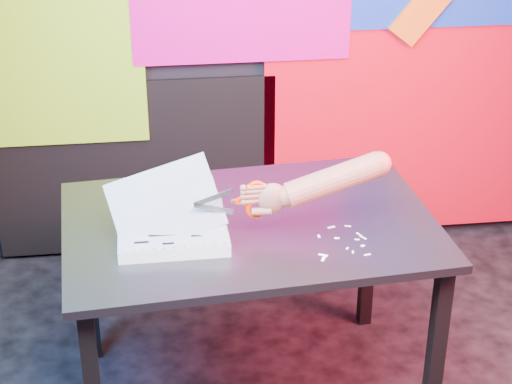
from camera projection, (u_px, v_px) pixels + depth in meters
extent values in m
cube|color=red|center=(437.00, 73.00, 3.91)|extent=(1.60, 0.02, 1.60)
cube|color=#85C91D|center=(53.00, 35.00, 3.60)|extent=(0.75, 0.02, 1.00)
cube|color=black|center=(135.00, 168.00, 3.94)|extent=(1.30, 0.02, 0.85)
cube|color=black|center=(88.00, 279.00, 3.28)|extent=(0.05, 0.05, 0.72)
cube|color=black|center=(435.00, 357.00, 2.86)|extent=(0.05, 0.05, 0.72)
cube|color=black|center=(368.00, 249.00, 3.48)|extent=(0.05, 0.05, 0.72)
cube|color=#2C2C2D|center=(249.00, 225.00, 2.90)|extent=(1.31, 0.93, 0.03)
cube|color=white|center=(173.00, 235.00, 2.77)|extent=(0.35, 0.26, 0.04)
cube|color=silver|center=(173.00, 229.00, 2.76)|extent=(0.35, 0.26, 0.00)
cube|color=silver|center=(173.00, 228.00, 2.76)|extent=(0.35, 0.25, 0.11)
cube|color=silver|center=(169.00, 219.00, 2.76)|extent=(0.38, 0.24, 0.19)
cube|color=silver|center=(165.00, 204.00, 2.75)|extent=(0.40, 0.21, 0.26)
cylinder|color=#2B2B2B|center=(123.00, 251.00, 2.64)|extent=(0.01, 0.01, 0.00)
cylinder|color=#2B2B2B|center=(134.00, 250.00, 2.64)|extent=(0.01, 0.01, 0.00)
cylinder|color=#2B2B2B|center=(144.00, 249.00, 2.64)|extent=(0.01, 0.01, 0.00)
cylinder|color=#2B2B2B|center=(154.00, 249.00, 2.65)|extent=(0.01, 0.01, 0.00)
cylinder|color=#2B2B2B|center=(164.00, 248.00, 2.65)|extent=(0.01, 0.01, 0.00)
cylinder|color=#2B2B2B|center=(175.00, 247.00, 2.66)|extent=(0.01, 0.01, 0.00)
cylinder|color=#2B2B2B|center=(185.00, 247.00, 2.66)|extent=(0.01, 0.01, 0.00)
cylinder|color=#2B2B2B|center=(195.00, 246.00, 2.66)|extent=(0.01, 0.01, 0.00)
cylinder|color=#2B2B2B|center=(205.00, 245.00, 2.67)|extent=(0.01, 0.01, 0.00)
cylinder|color=#2B2B2B|center=(215.00, 244.00, 2.67)|extent=(0.01, 0.01, 0.00)
cylinder|color=#2B2B2B|center=(225.00, 244.00, 2.67)|extent=(0.01, 0.01, 0.00)
cylinder|color=#2B2B2B|center=(124.00, 214.00, 2.84)|extent=(0.01, 0.01, 0.00)
cylinder|color=#2B2B2B|center=(133.00, 214.00, 2.85)|extent=(0.01, 0.01, 0.00)
cylinder|color=#2B2B2B|center=(143.00, 213.00, 2.85)|extent=(0.01, 0.01, 0.00)
cylinder|color=#2B2B2B|center=(152.00, 212.00, 2.85)|extent=(0.01, 0.01, 0.00)
cylinder|color=#2B2B2B|center=(162.00, 212.00, 2.86)|extent=(0.01, 0.01, 0.00)
cylinder|color=#2B2B2B|center=(171.00, 211.00, 2.86)|extent=(0.01, 0.01, 0.00)
cylinder|color=#2B2B2B|center=(180.00, 211.00, 2.87)|extent=(0.01, 0.01, 0.00)
cylinder|color=#2B2B2B|center=(190.00, 210.00, 2.87)|extent=(0.01, 0.01, 0.00)
cylinder|color=#2B2B2B|center=(199.00, 209.00, 2.87)|extent=(0.01, 0.01, 0.00)
cylinder|color=#2B2B2B|center=(209.00, 209.00, 2.88)|extent=(0.01, 0.01, 0.00)
cylinder|color=#2B2B2B|center=(218.00, 208.00, 2.88)|extent=(0.01, 0.01, 0.00)
cube|color=black|center=(146.00, 223.00, 2.79)|extent=(0.06, 0.01, 0.00)
cube|color=black|center=(178.00, 224.00, 2.79)|extent=(0.05, 0.01, 0.00)
cube|color=black|center=(162.00, 235.00, 2.72)|extent=(0.08, 0.01, 0.00)
cube|color=black|center=(197.00, 236.00, 2.72)|extent=(0.04, 0.01, 0.00)
cube|color=black|center=(141.00, 242.00, 2.68)|extent=(0.05, 0.01, 0.00)
cube|color=black|center=(186.00, 217.00, 2.83)|extent=(0.06, 0.01, 0.00)
cube|color=black|center=(168.00, 243.00, 2.67)|extent=(0.04, 0.01, 0.00)
cube|color=#B9B9BF|center=(213.00, 198.00, 2.71)|extent=(0.13, 0.01, 0.06)
cube|color=#B9B9BF|center=(214.00, 209.00, 2.73)|extent=(0.13, 0.01, 0.06)
cylinder|color=#B9B9BF|center=(233.00, 202.00, 2.73)|extent=(0.01, 0.01, 0.01)
cube|color=#F12F00|center=(240.00, 203.00, 2.74)|extent=(0.05, 0.01, 0.02)
cube|color=#F12F00|center=(240.00, 199.00, 2.73)|extent=(0.05, 0.01, 0.02)
torus|color=#F12F00|center=(256.00, 190.00, 2.73)|extent=(0.07, 0.02, 0.07)
torus|color=#F12F00|center=(256.00, 209.00, 2.76)|extent=(0.07, 0.02, 0.07)
ellipsoid|color=#9D584D|center=(272.00, 198.00, 2.75)|extent=(0.10, 0.06, 0.11)
cylinder|color=#9D584D|center=(256.00, 201.00, 2.75)|extent=(0.08, 0.02, 0.02)
cylinder|color=#9D584D|center=(256.00, 196.00, 2.74)|extent=(0.07, 0.02, 0.02)
cylinder|color=#9D584D|center=(256.00, 191.00, 2.73)|extent=(0.07, 0.02, 0.02)
cylinder|color=#9D584D|center=(256.00, 187.00, 2.72)|extent=(0.06, 0.02, 0.02)
cylinder|color=#9D584D|center=(262.00, 211.00, 2.75)|extent=(0.07, 0.04, 0.03)
cylinder|color=#9D584D|center=(288.00, 196.00, 2.76)|extent=(0.06, 0.07, 0.07)
cylinder|color=#9D584D|center=(333.00, 180.00, 2.76)|extent=(0.33, 0.10, 0.17)
sphere|color=#9D584D|center=(379.00, 164.00, 2.76)|extent=(0.08, 0.08, 0.08)
cube|color=white|center=(337.00, 238.00, 2.79)|extent=(0.02, 0.01, 0.00)
cube|color=white|center=(359.00, 234.00, 2.81)|extent=(0.02, 0.03, 0.00)
cube|color=white|center=(353.00, 252.00, 2.71)|extent=(0.01, 0.02, 0.00)
cube|color=white|center=(363.00, 237.00, 2.79)|extent=(0.02, 0.03, 0.00)
cube|color=white|center=(331.00, 227.00, 2.85)|extent=(0.03, 0.02, 0.00)
cube|color=white|center=(323.00, 259.00, 2.68)|extent=(0.02, 0.03, 0.00)
cube|color=white|center=(319.00, 236.00, 2.80)|extent=(0.01, 0.02, 0.00)
cube|color=white|center=(363.00, 246.00, 2.75)|extent=(0.02, 0.01, 0.00)
cube|color=white|center=(357.00, 239.00, 2.78)|extent=(0.02, 0.01, 0.00)
cube|color=white|center=(347.00, 248.00, 2.73)|extent=(0.01, 0.01, 0.00)
cube|color=white|center=(348.00, 226.00, 2.86)|extent=(0.02, 0.01, 0.00)
cube|color=white|center=(323.00, 255.00, 2.70)|extent=(0.03, 0.02, 0.00)
cube|color=white|center=(367.00, 255.00, 2.70)|extent=(0.02, 0.01, 0.00)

